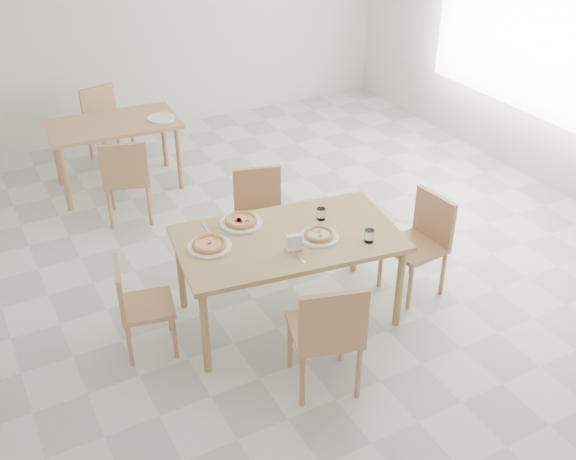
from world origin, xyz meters
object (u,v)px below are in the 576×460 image
chair_south (328,330)px  chair_east (422,237)px  plate_margherita (210,247)px  napkin_holder (294,243)px  chair_north (260,210)px  pizza_pepperoni (241,220)px  chair_back_s (126,175)px  main_table (288,244)px  plate_pepperoni (241,223)px  plate_mushroom (319,237)px  pizza_margherita (209,244)px  tumbler_a (321,214)px  second_table (114,131)px  tumbler_b (369,236)px  plate_empty (161,118)px  chair_back_n (105,119)px  pizza_mushroom (319,234)px  chair_west (136,302)px

chair_south → chair_east: bearing=-136.5°
chair_south → plate_margherita: chair_south is taller
plate_margherita → napkin_holder: bearing=-31.8°
chair_north → pizza_pepperoni: 0.73m
chair_east → chair_back_s: size_ratio=0.98×
main_table → plate_pepperoni: size_ratio=5.34×
chair_east → plate_mushroom: bearing=-98.4°
chair_south → plate_margherita: bearing=-51.1°
pizza_margherita → chair_back_s: size_ratio=0.36×
tumbler_a → plate_mushroom: bearing=-123.6°
plate_margherita → second_table: 2.72m
plate_margherita → pizza_pepperoni: pizza_pepperoni is taller
tumbler_b → plate_empty: size_ratio=0.33×
second_table → chair_back_n: (0.09, 0.78, -0.16)m
pizza_mushroom → plate_mushroom: bearing=0.0°
tumbler_a → tumbler_b: bearing=-72.4°
pizza_mushroom → napkin_holder: napkin_holder is taller
chair_south → plate_empty: (0.11, 3.57, 0.22)m
chair_south → plate_mushroom: bearing=-99.8°
pizza_margherita → tumbler_b: size_ratio=3.31×
chair_north → plate_margherita: 1.09m
chair_south → napkin_holder: 0.74m
plate_pepperoni → tumbler_a: size_ratio=3.57×
napkin_holder → chair_back_s: (-0.60, 2.26, -0.30)m
chair_north → plate_pepperoni: (-0.42, -0.53, 0.26)m
chair_west → tumbler_a: bearing=-79.7°
pizza_pepperoni → pizza_margherita: bearing=-150.0°
chair_west → chair_back_s: chair_back_s is taller
main_table → chair_north: (0.19, 0.87, -0.18)m
plate_pepperoni → pizza_mushroom: (0.43, -0.47, 0.02)m
main_table → chair_back_n: bearing=105.3°
chair_back_n → chair_south: bearing=-99.8°
plate_margherita → tumbler_b: tumbler_b is taller
pizza_pepperoni → chair_back_n: bearing=93.6°
plate_pepperoni → chair_back_n: chair_back_n is taller
chair_south → pizza_pepperoni: 1.23m
main_table → plate_pepperoni: bearing=132.8°
chair_east → chair_back_n: 4.15m
pizza_margherita → napkin_holder: size_ratio=2.48×
chair_south → tumbler_b: bearing=-125.6°
plate_margherita → plate_pepperoni: (0.35, 0.20, 0.00)m
plate_mushroom → chair_back_n: size_ratio=0.36×
pizza_margherita → tumbler_a: size_ratio=3.43×
plate_margherita → chair_south: bearing=-67.6°
pizza_margherita → pizza_mushroom: size_ratio=1.06×
chair_north → chair_back_n: 2.84m
plate_margherita → tumbler_b: bearing=-24.3°
plate_margherita → plate_empty: bearing=78.4°
chair_north → chair_back_s: size_ratio=0.96×
chair_west → plate_mushroom: (1.36, -0.30, 0.31)m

